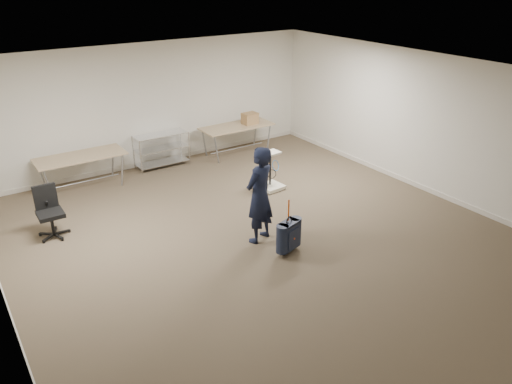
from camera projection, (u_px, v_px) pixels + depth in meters
ground at (264, 241)px, 8.55m from camera, size 9.00×9.00×0.00m
room_shell at (224, 209)px, 9.57m from camera, size 8.00×9.00×9.00m
folding_table_left at (80, 158)px, 10.29m from camera, size 1.80×0.75×0.73m
folding_table_right at (237, 128)px, 12.21m from camera, size 1.80×0.75×0.73m
wire_shelf at (161, 148)px, 11.54m from camera, size 1.22×0.47×0.80m
person at (259, 195)px, 8.25m from camera, size 0.72×0.59×1.68m
suitcase at (289, 235)px, 8.07m from camera, size 0.39×0.29×0.95m
office_chair at (51, 221)px, 8.62m from camera, size 0.55×0.55×0.90m
equipment_cart at (271, 179)px, 10.44m from camera, size 0.49×0.49×0.83m
cardboard_box at (250, 118)px, 12.28m from camera, size 0.38×0.29×0.27m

